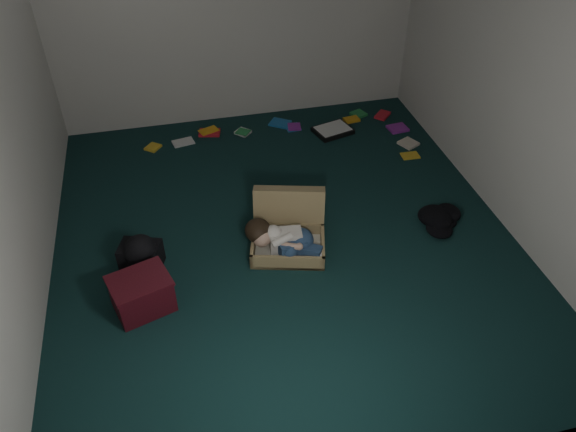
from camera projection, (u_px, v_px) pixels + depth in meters
name	position (u px, v px, depth m)	size (l,w,h in m)	color
floor	(284.00, 236.00, 5.04)	(4.50, 4.50, 0.00)	black
wall_back	(235.00, 6.00, 5.91)	(4.50, 4.50, 0.00)	silver
wall_front	(396.00, 340.00, 2.52)	(4.50, 4.50, 0.00)	silver
wall_left	(1.00, 138.00, 3.86)	(4.50, 4.50, 0.00)	silver
wall_right	(522.00, 79.00, 4.58)	(4.50, 4.50, 0.00)	silver
suitcase	(288.00, 231.00, 4.89)	(0.76, 0.75, 0.46)	#A08858
person	(283.00, 239.00, 4.74)	(0.64, 0.45, 0.28)	silver
maroon_bin	(142.00, 294.00, 4.29)	(0.53, 0.47, 0.31)	#410D15
backpack	(141.00, 255.00, 4.67)	(0.41, 0.33, 0.25)	black
clothing_pile	(448.00, 217.00, 5.14)	(0.44, 0.36, 0.14)	black
paper_tray	(333.00, 130.00, 6.42)	(0.48, 0.40, 0.06)	black
book_scatter	(307.00, 132.00, 6.43)	(2.99, 1.24, 0.02)	gold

